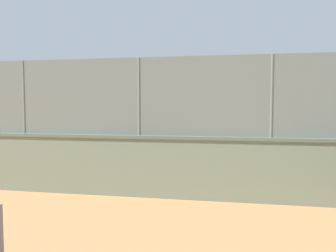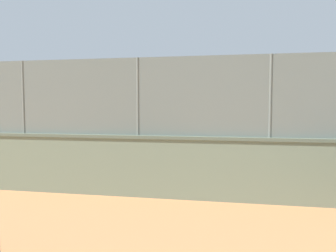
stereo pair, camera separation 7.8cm
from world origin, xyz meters
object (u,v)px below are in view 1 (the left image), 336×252
object	(u,v)px
player_at_service_line	(158,125)
sports_ball	(71,179)
spare_ball_by_wall	(288,189)
player_near_wall_returning	(104,142)

from	to	relation	value
player_at_service_line	sports_ball	size ratio (longest dim) A/B	6.72
player_at_service_line	spare_ball_by_wall	bearing A→B (deg)	116.11
spare_ball_by_wall	sports_ball	bearing A→B (deg)	0.95
player_near_wall_returning	sports_ball	bearing A→B (deg)	87.09
sports_ball	spare_ball_by_wall	xyz separation A→B (m)	(-6.03, -0.10, -0.04)
spare_ball_by_wall	player_at_service_line	bearing A→B (deg)	-63.89
spare_ball_by_wall	player_near_wall_returning	bearing A→B (deg)	-20.93
player_near_wall_returning	spare_ball_by_wall	distance (m)	6.38
player_near_wall_returning	player_at_service_line	bearing A→B (deg)	-90.22
player_at_service_line	spare_ball_by_wall	world-z (taller)	player_at_service_line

